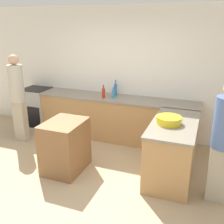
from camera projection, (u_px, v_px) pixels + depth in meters
ground_plane at (76, 184)px, 4.03m from camera, size 14.00×14.00×0.00m
wall_back at (122, 73)px, 5.51m from camera, size 8.00×0.06×2.70m
counter_back at (116, 118)px, 5.50m from camera, size 3.32×0.65×0.90m
counter_peninsula at (172, 149)px, 4.16m from camera, size 0.69×1.44×0.90m
range_oven at (38, 108)px, 6.18m from camera, size 0.64×0.61×0.92m
island_table at (65, 146)px, 4.31m from camera, size 0.59×0.75×0.85m
mixing_bowl at (169, 120)px, 3.95m from camera, size 0.38×0.38×0.11m
dish_soap_bottle at (113, 94)px, 5.30m from camera, size 0.06×0.06×0.22m
hot_sauce_bottle at (103, 93)px, 5.31m from camera, size 0.07×0.07×0.26m
water_bottle_blue at (116, 89)px, 5.50m from camera, size 0.06×0.06×0.32m
person_by_range at (18, 95)px, 5.23m from camera, size 0.29×0.29×1.78m
person_at_peninsula at (224, 139)px, 3.39m from camera, size 0.33×0.33×1.69m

